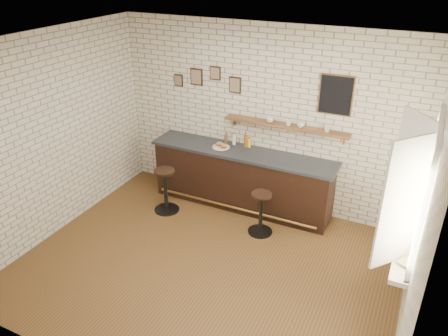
{
  "coord_description": "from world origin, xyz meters",
  "views": [
    {
      "loc": [
        2.3,
        -4.21,
        3.94
      ],
      "look_at": [
        -0.17,
        0.9,
        1.08
      ],
      "focal_mm": 35.0,
      "sensor_mm": 36.0,
      "label": 1
    }
  ],
  "objects_px": {
    "bar_stool_left": "(165,189)",
    "shelf_cup_c": "(301,125)",
    "book_upper": "(401,258)",
    "shelf_cup_a": "(270,120)",
    "bitters_bottle_amber": "(246,141)",
    "bar_stool_right": "(261,212)",
    "ciabatta_sandwich": "(222,145)",
    "sandwich_plate": "(221,147)",
    "shelf_cup_d": "(327,129)",
    "bitters_bottle_brown": "(226,139)",
    "book_lower": "(401,259)",
    "bitters_bottle_white": "(234,140)",
    "condiment_bottle_yellow": "(249,143)",
    "shelf_cup_b": "(289,123)",
    "bar_counter": "(242,179)"
  },
  "relations": [
    {
      "from": "bar_stool_left",
      "to": "shelf_cup_c",
      "type": "bearing_deg",
      "value": 25.03
    },
    {
      "from": "book_upper",
      "to": "shelf_cup_a",
      "type": "bearing_deg",
      "value": 164.79
    },
    {
      "from": "bitters_bottle_amber",
      "to": "book_upper",
      "type": "bearing_deg",
      "value": -35.53
    },
    {
      "from": "bar_stool_right",
      "to": "shelf_cup_a",
      "type": "relative_size",
      "value": 5.93
    },
    {
      "from": "bar_stool_left",
      "to": "shelf_cup_c",
      "type": "distance_m",
      "value": 2.42
    },
    {
      "from": "ciabatta_sandwich",
      "to": "shelf_cup_a",
      "type": "distance_m",
      "value": 0.92
    },
    {
      "from": "shelf_cup_a",
      "to": "shelf_cup_c",
      "type": "distance_m",
      "value": 0.5
    },
    {
      "from": "bar_stool_right",
      "to": "sandwich_plate",
      "type": "bearing_deg",
      "value": 148.16
    },
    {
      "from": "shelf_cup_d",
      "to": "book_upper",
      "type": "relative_size",
      "value": 0.51
    },
    {
      "from": "bitters_bottle_brown",
      "to": "ciabatta_sandwich",
      "type": "bearing_deg",
      "value": -85.11
    },
    {
      "from": "shelf_cup_a",
      "to": "book_lower",
      "type": "height_order",
      "value": "shelf_cup_a"
    },
    {
      "from": "bitters_bottle_white",
      "to": "shelf_cup_c",
      "type": "height_order",
      "value": "shelf_cup_c"
    },
    {
      "from": "bitters_bottle_brown",
      "to": "bitters_bottle_amber",
      "type": "height_order",
      "value": "bitters_bottle_amber"
    },
    {
      "from": "bitters_bottle_brown",
      "to": "condiment_bottle_yellow",
      "type": "height_order",
      "value": "bitters_bottle_brown"
    },
    {
      "from": "bitters_bottle_brown",
      "to": "bar_stool_right",
      "type": "relative_size",
      "value": 0.27
    },
    {
      "from": "shelf_cup_c",
      "to": "shelf_cup_d",
      "type": "xyz_separation_m",
      "value": [
        0.41,
        0.0,
        0.0
      ]
    },
    {
      "from": "bitters_bottle_amber",
      "to": "shelf_cup_a",
      "type": "height_order",
      "value": "shelf_cup_a"
    },
    {
      "from": "condiment_bottle_yellow",
      "to": "shelf_cup_b",
      "type": "distance_m",
      "value": 0.79
    },
    {
      "from": "shelf_cup_d",
      "to": "book_lower",
      "type": "relative_size",
      "value": 0.49
    },
    {
      "from": "bar_counter",
      "to": "shelf_cup_a",
      "type": "xyz_separation_m",
      "value": [
        0.38,
        0.2,
        1.04
      ]
    },
    {
      "from": "ciabatta_sandwich",
      "to": "bar_stool_left",
      "type": "xyz_separation_m",
      "value": [
        -0.69,
        -0.69,
        -0.65
      ]
    },
    {
      "from": "sandwich_plate",
      "to": "bar_stool_left",
      "type": "relative_size",
      "value": 0.37
    },
    {
      "from": "bitters_bottle_amber",
      "to": "condiment_bottle_yellow",
      "type": "distance_m",
      "value": 0.07
    },
    {
      "from": "shelf_cup_a",
      "to": "condiment_bottle_yellow",
      "type": "bearing_deg",
      "value": 161.95
    },
    {
      "from": "shelf_cup_b",
      "to": "book_lower",
      "type": "bearing_deg",
      "value": -96.91
    },
    {
      "from": "condiment_bottle_yellow",
      "to": "book_upper",
      "type": "relative_size",
      "value": 0.85
    },
    {
      "from": "bitters_bottle_amber",
      "to": "condiment_bottle_yellow",
      "type": "bearing_deg",
      "value": 0.0
    },
    {
      "from": "sandwich_plate",
      "to": "condiment_bottle_yellow",
      "type": "relative_size",
      "value": 1.61
    },
    {
      "from": "book_lower",
      "to": "shelf_cup_a",
      "type": "bearing_deg",
      "value": 107.8
    },
    {
      "from": "bar_counter",
      "to": "condiment_bottle_yellow",
      "type": "height_order",
      "value": "condiment_bottle_yellow"
    },
    {
      "from": "shelf_cup_d",
      "to": "shelf_cup_a",
      "type": "bearing_deg",
      "value": 167.11
    },
    {
      "from": "shelf_cup_b",
      "to": "book_upper",
      "type": "height_order",
      "value": "shelf_cup_b"
    },
    {
      "from": "book_lower",
      "to": "bar_stool_right",
      "type": "bearing_deg",
      "value": 120.11
    },
    {
      "from": "bar_stool_right",
      "to": "bar_counter",
      "type": "bearing_deg",
      "value": 133.97
    },
    {
      "from": "bar_counter",
      "to": "ciabatta_sandwich",
      "type": "relative_size",
      "value": 13.51
    },
    {
      "from": "bitters_bottle_brown",
      "to": "sandwich_plate",
      "type": "bearing_deg",
      "value": -87.72
    },
    {
      "from": "condiment_bottle_yellow",
      "to": "bar_stool_left",
      "type": "distance_m",
      "value": 1.57
    },
    {
      "from": "shelf_cup_b",
      "to": "bitters_bottle_white",
      "type": "bearing_deg",
      "value": 127.87
    },
    {
      "from": "shelf_cup_c",
      "to": "book_upper",
      "type": "bearing_deg",
      "value": -123.87
    },
    {
      "from": "bitters_bottle_brown",
      "to": "shelf_cup_d",
      "type": "relative_size",
      "value": 1.79
    },
    {
      "from": "bar_stool_right",
      "to": "shelf_cup_d",
      "type": "distance_m",
      "value": 1.59
    },
    {
      "from": "condiment_bottle_yellow",
      "to": "shelf_cup_a",
      "type": "height_order",
      "value": "shelf_cup_a"
    },
    {
      "from": "sandwich_plate",
      "to": "shelf_cup_a",
      "type": "xyz_separation_m",
      "value": [
        0.75,
        0.22,
        0.53
      ]
    },
    {
      "from": "bitters_bottle_brown",
      "to": "bar_stool_right",
      "type": "distance_m",
      "value": 1.45
    },
    {
      "from": "bar_counter",
      "to": "bitters_bottle_brown",
      "type": "relative_size",
      "value": 16.59
    },
    {
      "from": "sandwich_plate",
      "to": "shelf_cup_b",
      "type": "distance_m",
      "value": 1.2
    },
    {
      "from": "condiment_bottle_yellow",
      "to": "bar_stool_left",
      "type": "height_order",
      "value": "condiment_bottle_yellow"
    },
    {
      "from": "bar_counter",
      "to": "sandwich_plate",
      "type": "relative_size",
      "value": 11.07
    },
    {
      "from": "bitters_bottle_white",
      "to": "book_upper",
      "type": "bearing_deg",
      "value": -33.48
    },
    {
      "from": "bitters_bottle_brown",
      "to": "bitters_bottle_white",
      "type": "distance_m",
      "value": 0.15
    }
  ]
}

